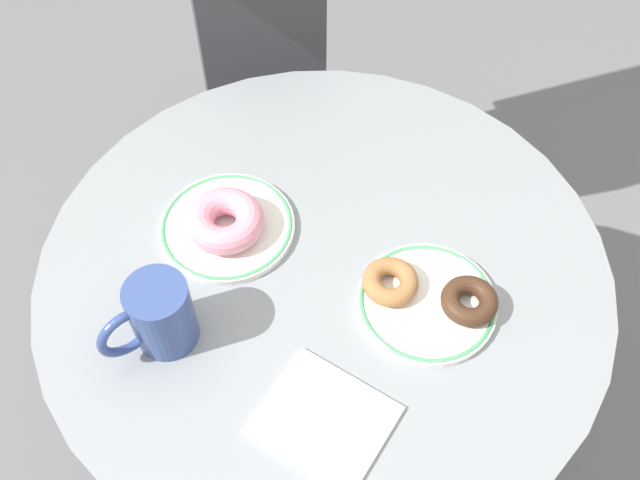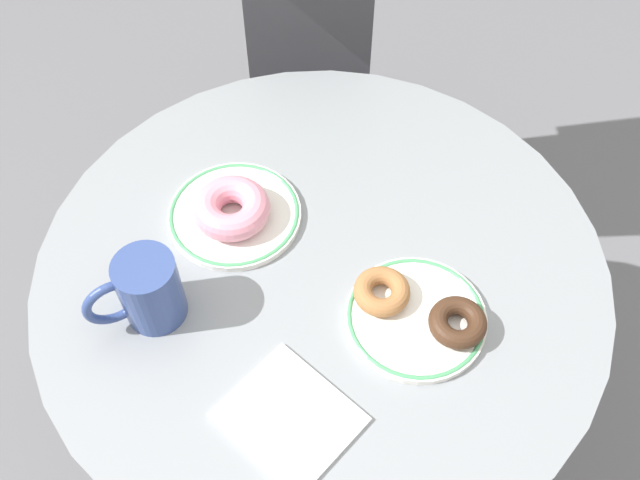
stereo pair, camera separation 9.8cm
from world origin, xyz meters
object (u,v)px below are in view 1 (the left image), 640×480
object	(u,v)px
plate_right	(427,302)
donut_cinnamon	(390,282)
donut_chocolate	(469,301)
cafe_table	(323,342)
paper_napkin	(324,419)
plate_left	(227,226)
donut_pink_frosted	(225,221)
coffee_mug	(158,316)

from	to	relation	value
plate_right	donut_cinnamon	world-z (taller)	donut_cinnamon
plate_right	donut_cinnamon	size ratio (longest dim) A/B	2.47
donut_chocolate	donut_cinnamon	size ratio (longest dim) A/B	1.00
cafe_table	paper_napkin	bearing A→B (deg)	-74.90
plate_left	donut_cinnamon	size ratio (longest dim) A/B	2.56
plate_left	donut_pink_frosted	world-z (taller)	donut_pink_frosted
plate_right	donut_chocolate	xyz separation A→B (m)	(0.05, 0.01, 0.02)
plate_left	donut_chocolate	bearing A→B (deg)	-7.12
donut_pink_frosted	donut_chocolate	size ratio (longest dim) A/B	1.47
paper_napkin	donut_cinnamon	bearing A→B (deg)	79.29
plate_right	donut_cinnamon	bearing A→B (deg)	172.01
cafe_table	donut_pink_frosted	bearing A→B (deg)	174.59
plate_left	paper_napkin	size ratio (longest dim) A/B	1.28
cafe_table	paper_napkin	size ratio (longest dim) A/B	5.29
cafe_table	plate_left	bearing A→B (deg)	171.38
plate_left	plate_right	bearing A→B (deg)	-9.38
plate_left	coffee_mug	distance (m)	0.19
donut_chocolate	coffee_mug	bearing A→B (deg)	-159.21
donut_pink_frosted	paper_napkin	xyz separation A→B (m)	(0.20, -0.23, -0.03)
paper_napkin	donut_pink_frosted	bearing A→B (deg)	131.50
donut_chocolate	paper_napkin	xyz separation A→B (m)	(-0.14, -0.19, -0.02)
donut_pink_frosted	paper_napkin	bearing A→B (deg)	-48.50
cafe_table	donut_cinnamon	world-z (taller)	donut_cinnamon
donut_cinnamon	paper_napkin	bearing A→B (deg)	-100.71
plate_right	plate_left	bearing A→B (deg)	170.62
cafe_table	plate_left	xyz separation A→B (m)	(-0.15, 0.02, 0.23)
donut_pink_frosted	donut_cinnamon	bearing A→B (deg)	-7.78
plate_left	donut_pink_frosted	distance (m)	0.03
donut_cinnamon	plate_left	bearing A→B (deg)	170.32
plate_right	donut_cinnamon	distance (m)	0.06
donut_chocolate	donut_cinnamon	distance (m)	0.10
plate_right	paper_napkin	size ratio (longest dim) A/B	1.24
plate_left	paper_napkin	distance (m)	0.31
cafe_table	paper_napkin	xyz separation A→B (m)	(0.06, -0.21, 0.23)
cafe_table	paper_napkin	world-z (taller)	paper_napkin
donut_pink_frosted	donut_cinnamon	world-z (taller)	donut_pink_frosted
donut_cinnamon	donut_chocolate	bearing A→B (deg)	-1.05
plate_left	plate_right	size ratio (longest dim) A/B	1.04
donut_pink_frosted	coffee_mug	xyz separation A→B (m)	(-0.02, -0.17, 0.02)
donut_chocolate	donut_cinnamon	bearing A→B (deg)	178.95
donut_cinnamon	paper_napkin	distance (m)	0.20
donut_cinnamon	paper_napkin	size ratio (longest dim) A/B	0.50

